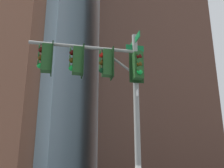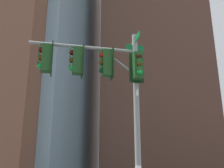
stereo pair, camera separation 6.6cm
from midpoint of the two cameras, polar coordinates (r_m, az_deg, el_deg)
name	(u,v)px [view 1 (the left image)]	position (r m, az deg, el deg)	size (l,w,h in m)	color
signal_pole_assembly	(106,80)	(9.82, -1.54, 0.79)	(2.10, 4.00, 7.38)	gray
building_brick_nearside	(155,62)	(58.70, 8.82, 4.51)	(25.65, 18.54, 48.54)	brown
building_brick_midblock	(11,55)	(47.30, -20.31, 5.71)	(22.92, 18.00, 40.41)	brown
building_glass_tower	(27,19)	(59.81, -17.33, 12.84)	(32.08, 26.09, 63.76)	#8CB2C6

